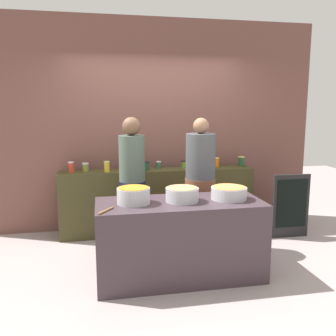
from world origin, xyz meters
TOP-DOWN VIEW (x-y plane):
  - ground at (0.00, 0.00)m, footprint 12.00×12.00m
  - storefront_wall at (0.00, 1.45)m, footprint 4.80×0.12m
  - display_shelf at (0.00, 1.10)m, footprint 2.70×0.36m
  - prep_table at (0.00, -0.30)m, footprint 1.70×0.70m
  - preserve_jar_0 at (-1.17, 1.10)m, footprint 0.08×0.08m
  - preserve_jar_1 at (-0.99, 1.14)m, footprint 0.09×0.09m
  - preserve_jar_2 at (-0.70, 1.04)m, footprint 0.08×0.08m
  - preserve_jar_3 at (-0.44, 1.10)m, footprint 0.08×0.08m
  - preserve_jar_4 at (-0.16, 1.05)m, footprint 0.07×0.07m
  - preserve_jar_5 at (0.02, 1.17)m, footprint 0.07×0.07m
  - preserve_jar_6 at (0.39, 1.15)m, footprint 0.07×0.07m
  - preserve_jar_7 at (0.87, 1.15)m, footprint 0.08×0.08m
  - preserve_jar_8 at (1.26, 1.16)m, footprint 0.09×0.09m
  - cooking_pot_left at (-0.47, -0.29)m, footprint 0.33×0.33m
  - cooking_pot_center at (0.02, -0.30)m, footprint 0.34×0.34m
  - cooking_pot_right at (0.53, -0.30)m, footprint 0.37×0.37m
  - wooden_spoon at (-0.75, -0.52)m, footprint 0.15×0.21m
  - cook_with_tongs at (-0.42, 0.44)m, footprint 0.32×0.32m
  - cook_in_cap at (0.42, 0.42)m, footprint 0.38×0.38m
  - chalkboard_sign at (1.74, 0.56)m, footprint 0.52×0.05m

SIDE VIEW (x-z plane):
  - ground at x=0.00m, z-range 0.00..0.00m
  - prep_table at x=0.00m, z-range 0.00..0.81m
  - chalkboard_sign at x=1.74m, z-range 0.00..0.88m
  - display_shelf at x=0.00m, z-range 0.00..0.91m
  - cook_in_cap at x=0.42m, z-range -0.08..1.56m
  - cook_with_tongs at x=-0.42m, z-range -0.07..1.58m
  - wooden_spoon at x=-0.75m, z-range 0.81..0.83m
  - cooking_pot_right at x=0.53m, z-range 0.81..0.94m
  - cooking_pot_center at x=0.02m, z-range 0.81..0.96m
  - cooking_pot_left at x=-0.47m, z-range 0.81..0.97m
  - preserve_jar_6 at x=0.39m, z-range 0.91..1.01m
  - preserve_jar_5 at x=0.02m, z-range 0.91..1.01m
  - preserve_jar_1 at x=-0.99m, z-range 0.91..1.02m
  - preserve_jar_4 at x=-0.16m, z-range 0.91..1.03m
  - preserve_jar_3 at x=-0.44m, z-range 0.91..1.03m
  - preserve_jar_7 at x=0.87m, z-range 0.91..1.04m
  - preserve_jar_0 at x=-1.17m, z-range 0.91..1.05m
  - preserve_jar_8 at x=1.26m, z-range 0.91..1.05m
  - preserve_jar_2 at x=-0.70m, z-range 0.91..1.05m
  - storefront_wall at x=0.00m, z-range 0.00..3.00m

